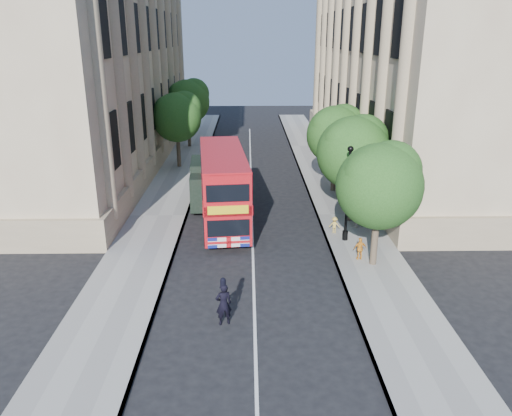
{
  "coord_description": "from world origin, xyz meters",
  "views": [
    {
      "loc": [
        -0.23,
        -18.83,
        10.66
      ],
      "look_at": [
        0.17,
        5.04,
        2.3
      ],
      "focal_mm": 35.0,
      "sensor_mm": 36.0,
      "label": 1
    }
  ],
  "objects_px": {
    "lamp_post": "(347,198)",
    "police_constable": "(224,304)",
    "box_van": "(207,185)",
    "double_decker_bus": "(223,186)",
    "woman_pedestrian": "(356,211)"
  },
  "relations": [
    {
      "from": "police_constable",
      "to": "box_van",
      "type": "bearing_deg",
      "value": -99.64
    },
    {
      "from": "lamp_post",
      "to": "woman_pedestrian",
      "type": "height_order",
      "value": "lamp_post"
    },
    {
      "from": "double_decker_bus",
      "to": "woman_pedestrian",
      "type": "xyz_separation_m",
      "value": [
        7.64,
        -0.94,
        -1.3
      ]
    },
    {
      "from": "lamp_post",
      "to": "police_constable",
      "type": "xyz_separation_m",
      "value": [
        -6.19,
        -8.0,
        -1.65
      ]
    },
    {
      "from": "woman_pedestrian",
      "to": "lamp_post",
      "type": "bearing_deg",
      "value": 25.96
    },
    {
      "from": "woman_pedestrian",
      "to": "box_van",
      "type": "bearing_deg",
      "value": -63.63
    },
    {
      "from": "police_constable",
      "to": "woman_pedestrian",
      "type": "relative_size",
      "value": 0.94
    },
    {
      "from": "lamp_post",
      "to": "box_van",
      "type": "height_order",
      "value": "lamp_post"
    },
    {
      "from": "police_constable",
      "to": "woman_pedestrian",
      "type": "xyz_separation_m",
      "value": [
        7.16,
        9.96,
        0.18
      ]
    },
    {
      "from": "double_decker_bus",
      "to": "lamp_post",
      "type": "bearing_deg",
      "value": -29.07
    },
    {
      "from": "double_decker_bus",
      "to": "police_constable",
      "type": "distance_m",
      "value": 11.0
    },
    {
      "from": "lamp_post",
      "to": "police_constable",
      "type": "relative_size",
      "value": 2.99
    },
    {
      "from": "double_decker_bus",
      "to": "woman_pedestrian",
      "type": "height_order",
      "value": "double_decker_bus"
    },
    {
      "from": "box_van",
      "to": "woman_pedestrian",
      "type": "relative_size",
      "value": 2.78
    },
    {
      "from": "lamp_post",
      "to": "box_van",
      "type": "relative_size",
      "value": 1.01
    }
  ]
}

